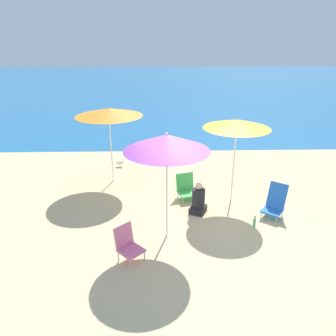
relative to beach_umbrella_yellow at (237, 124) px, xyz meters
name	(u,v)px	position (x,y,z in m)	size (l,w,h in m)	color
ground_plane	(189,233)	(-1.28, -1.58, -2.12)	(60.00, 60.00, 0.00)	#D1BA89
sea_water	(165,84)	(-1.28, 24.23, -2.12)	(60.00, 40.00, 0.01)	#23669E
beach_umbrella_yellow	(237,124)	(0.00, 0.00, 0.00)	(1.69, 1.69, 2.27)	white
beach_umbrella_orange	(109,112)	(-3.36, 1.37, 0.02)	(1.93, 1.93, 2.29)	white
beach_umbrella_purple	(167,143)	(-1.79, -1.68, 0.05)	(1.76, 1.76, 2.38)	white
beach_chair_blue	(275,202)	(0.89, -0.82, -1.76)	(0.72, 0.75, 0.80)	silver
beach_chair_green	(186,188)	(-1.21, 0.20, -1.82)	(0.62, 0.67, 0.67)	silver
beach_chair_pink	(127,244)	(-2.58, -2.48, -1.76)	(0.64, 0.64, 0.71)	silver
person_seated_near	(198,201)	(-0.97, -0.63, -1.80)	(0.50, 0.53, 0.81)	#262628
water_bottle	(254,223)	(0.26, -1.37, -2.00)	(0.06, 0.06, 0.29)	#4CB266
seagull	(120,163)	(-3.28, 2.60, -1.98)	(0.27, 0.11, 0.23)	gold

